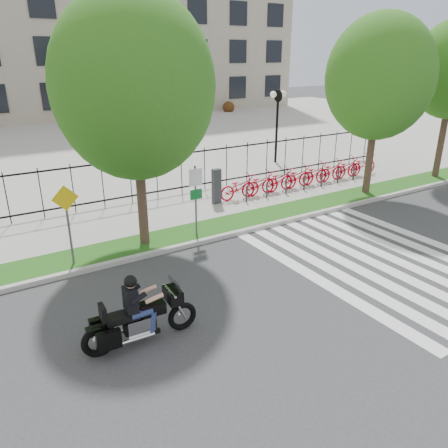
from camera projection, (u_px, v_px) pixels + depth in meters
ground at (258, 301)px, 11.62m from camera, size 120.00×120.00×0.00m
curb at (187, 245)px, 14.83m from camera, size 60.00×0.20×0.15m
grass_verge at (176, 237)px, 15.50m from camera, size 60.00×1.50×0.15m
sidewalk at (148, 216)px, 17.48m from camera, size 60.00×3.50×0.15m
plaza at (53, 144)px, 31.36m from camera, size 80.00×34.00×0.10m
crosswalk_stripes at (380, 259)px, 13.99m from camera, size 5.70×8.00×0.01m
iron_fence at (131, 180)px, 18.47m from camera, size 30.00×0.06×2.00m
lamp_post_right at (278, 109)px, 24.84m from camera, size 1.06×0.70×4.25m
street_tree_1 at (134, 86)px, 13.04m from camera, size 4.92×4.92×7.92m
street_tree_2 at (380, 78)px, 18.43m from camera, size 4.56×4.56×7.67m
bike_share_station at (305, 175)px, 21.01m from camera, size 10.08×0.89×1.50m
sign_pole_regulatory at (196, 192)px, 14.92m from camera, size 0.50×0.09×2.50m
sign_pole_warning at (67, 214)px, 12.81m from camera, size 0.78×0.09×2.49m
motorcycle_rider at (140, 316)px, 9.75m from camera, size 2.72×0.81×2.10m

